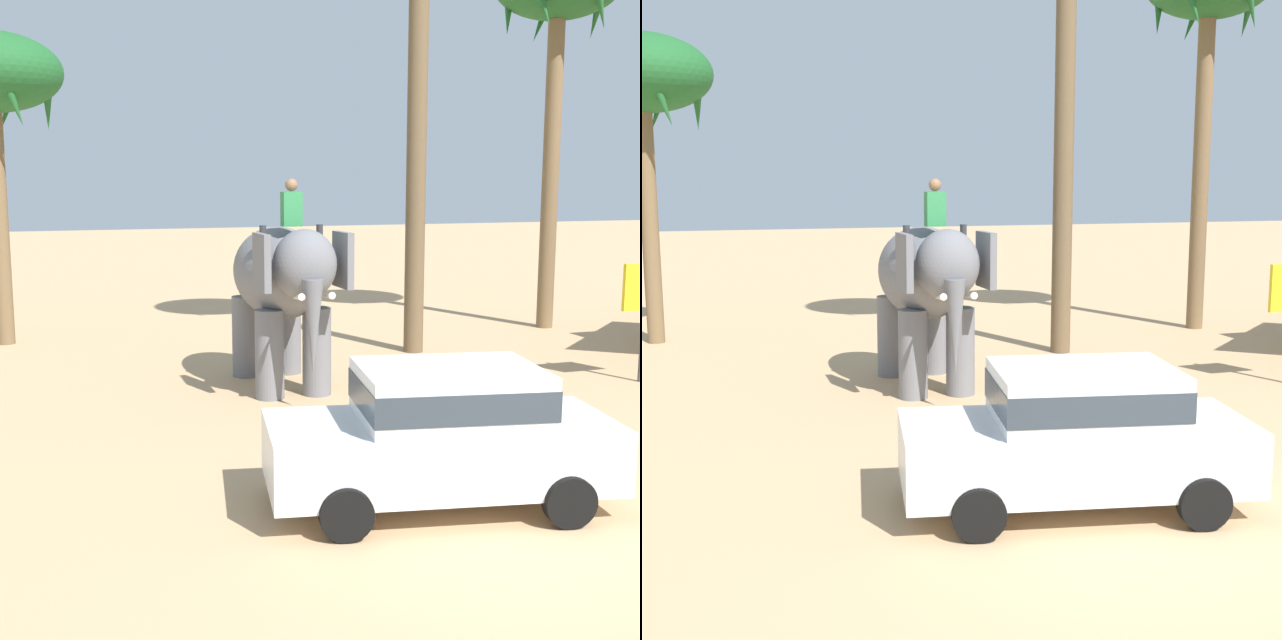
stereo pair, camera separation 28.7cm
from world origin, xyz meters
The scene contains 3 objects.
ground_plane centered at (0.00, 0.00, 0.00)m, with size 120.00×120.00×0.00m, color tan.
car_sedan_foreground centered at (-0.55, 0.61, 0.93)m, with size 4.34×2.43×1.70m.
elephant_with_mahout centered at (-0.66, 6.90, 1.99)m, with size 1.64×3.87×3.88m.
Camera 2 is at (-4.86, -8.33, 3.87)m, focal length 48.44 mm.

